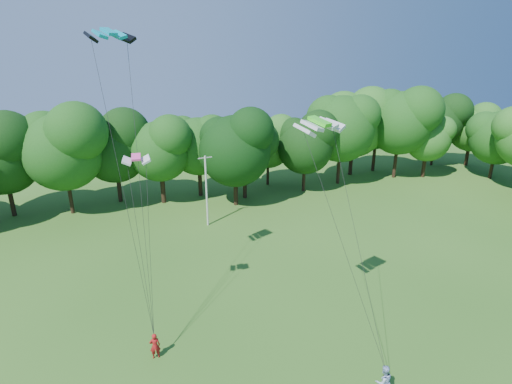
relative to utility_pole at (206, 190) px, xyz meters
name	(u,v)px	position (x,y,z in m)	size (l,w,h in m)	color
utility_pole	(206,190)	(0.00, 0.00, 0.00)	(1.50, 0.32, 7.52)	beige
kite_flyer_left	(155,346)	(-7.23, -18.06, -3.03)	(0.62, 0.41, 1.71)	#A41516
kite_flyer_right	(383,381)	(3.89, -24.90, -2.92)	(0.94, 0.73, 1.93)	#A1B9DF
kite_teal	(109,32)	(-7.79, -12.50, 14.56)	(2.91, 2.20, 0.51)	#0595AD
kite_green	(320,121)	(2.46, -19.00, 9.92)	(3.19, 2.29, 0.47)	#3BDF21
kite_pink	(136,157)	(-7.09, -14.82, 7.72)	(1.64, 0.89, 0.31)	#FD46A0
tree_back_center	(235,137)	(4.50, 4.76, 4.35)	(9.06, 9.06, 13.19)	black
tree_back_east	(378,120)	(28.59, 11.81, 3.88)	(8.55, 8.55, 12.44)	#321D14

